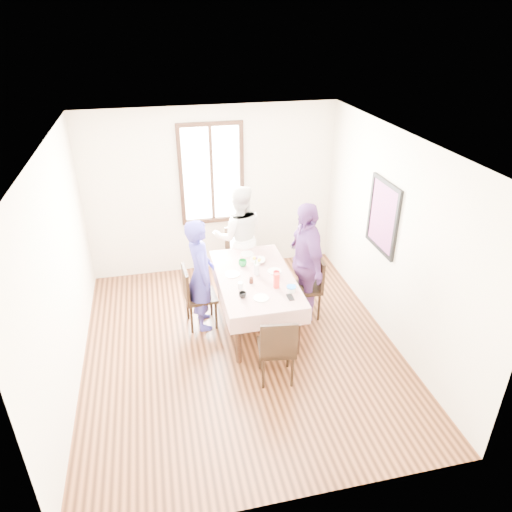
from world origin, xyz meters
name	(u,v)px	position (x,y,z in m)	size (l,w,h in m)	color
ground	(241,346)	(0.00, 0.00, 0.00)	(4.50, 4.50, 0.00)	black
back_wall	(212,192)	(0.00, 2.25, 1.35)	(4.00, 4.00, 0.00)	beige
right_wall	(393,240)	(2.00, 0.00, 1.35)	(4.50, 4.50, 0.00)	beige
window_frame	(212,174)	(0.00, 2.23, 1.65)	(1.02, 0.06, 1.62)	black
window_pane	(212,174)	(0.00, 2.24, 1.65)	(0.90, 0.02, 1.50)	white
art_poster	(383,216)	(1.98, 0.30, 1.55)	(0.04, 0.76, 0.96)	red
dining_table	(255,301)	(0.30, 0.47, 0.38)	(0.88, 1.64, 0.75)	black
tablecloth	(255,277)	(0.30, 0.47, 0.76)	(1.00, 1.76, 0.01)	#5D120D
chair_left	(201,296)	(-0.43, 0.62, 0.46)	(0.42, 0.42, 0.91)	black
chair_right	(305,288)	(1.04, 0.52, 0.46)	(0.42, 0.42, 0.91)	black
chair_far	(240,258)	(0.30, 1.59, 0.46)	(0.42, 0.42, 0.91)	black
chair_near	(276,347)	(0.30, -0.66, 0.46)	(0.42, 0.42, 0.91)	black
person_left	(201,275)	(-0.41, 0.62, 0.79)	(0.58, 0.38, 1.59)	#363093
person_far	(239,237)	(0.30, 1.57, 0.83)	(0.81, 0.63, 1.66)	white
person_right	(305,262)	(1.02, 0.52, 0.87)	(1.02, 0.42, 1.74)	#59306F
mug_black	(243,295)	(0.04, 0.00, 0.80)	(0.10, 0.10, 0.08)	black
mug_flag	(276,274)	(0.58, 0.40, 0.80)	(0.09, 0.09, 0.08)	red
mug_green	(243,263)	(0.20, 0.79, 0.81)	(0.12, 0.12, 0.09)	#0C7226
serving_bowl	(258,261)	(0.42, 0.85, 0.79)	(0.21, 0.21, 0.05)	white
juice_carton	(276,281)	(0.51, 0.13, 0.86)	(0.07, 0.07, 0.20)	red
butter_tub	(291,289)	(0.67, 0.01, 0.79)	(0.12, 0.12, 0.06)	white
jam_jar	(251,280)	(0.22, 0.31, 0.80)	(0.06, 0.06, 0.08)	black
drinking_glass	(240,286)	(0.05, 0.21, 0.81)	(0.07, 0.07, 0.10)	silver
smartphone	(290,297)	(0.62, -0.13, 0.77)	(0.07, 0.15, 0.01)	black
flower_vase	(257,269)	(0.34, 0.52, 0.84)	(0.08, 0.08, 0.16)	silver
plate_left	(232,274)	(0.01, 0.58, 0.77)	(0.20, 0.20, 0.01)	white
plate_right	(275,271)	(0.59, 0.54, 0.77)	(0.20, 0.20, 0.01)	white
plate_far	(247,254)	(0.33, 1.12, 0.77)	(0.20, 0.20, 0.01)	white
plate_near	(261,298)	(0.26, -0.07, 0.77)	(0.20, 0.20, 0.01)	white
butter_lid	(291,287)	(0.67, 0.01, 0.83)	(0.12, 0.12, 0.01)	blue
flower_bunch	(257,261)	(0.34, 0.52, 0.97)	(0.09, 0.09, 0.10)	yellow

